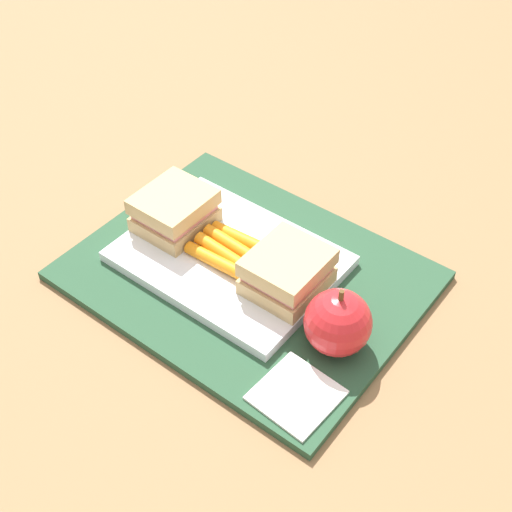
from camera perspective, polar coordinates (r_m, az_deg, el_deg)
The scene contains 8 objects.
ground_plane at distance 0.76m, azimuth -0.75°, elevation -1.86°, with size 2.40×2.40×0.00m, color olive.
lunchbag_mat at distance 0.76m, azimuth -0.75°, elevation -1.60°, with size 0.36×0.28×0.01m, color #284C33.
food_tray at distance 0.76m, azimuth -2.24°, elevation -0.19°, with size 0.23×0.17×0.01m, color white.
sandwich_half_left at distance 0.78m, azimuth -6.73°, elevation 3.73°, with size 0.07×0.08×0.04m.
sandwich_half_right at distance 0.71m, azimuth 2.60°, elevation -1.29°, with size 0.07×0.08×0.04m.
carrot_sticks_bundle at distance 0.75m, azimuth -2.30°, elevation 0.54°, with size 0.08×0.06×0.02m.
apple at distance 0.67m, azimuth 6.75°, elevation -5.47°, with size 0.07×0.07×0.08m.
paper_napkin at distance 0.65m, azimuth 3.33°, elevation -11.35°, with size 0.07×0.07×0.00m, color white.
Camera 1 is at (0.33, -0.41, 0.55)m, focal length 48.57 mm.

